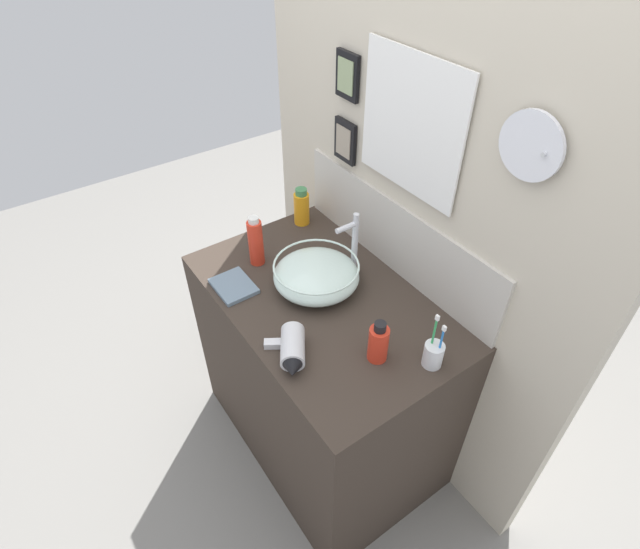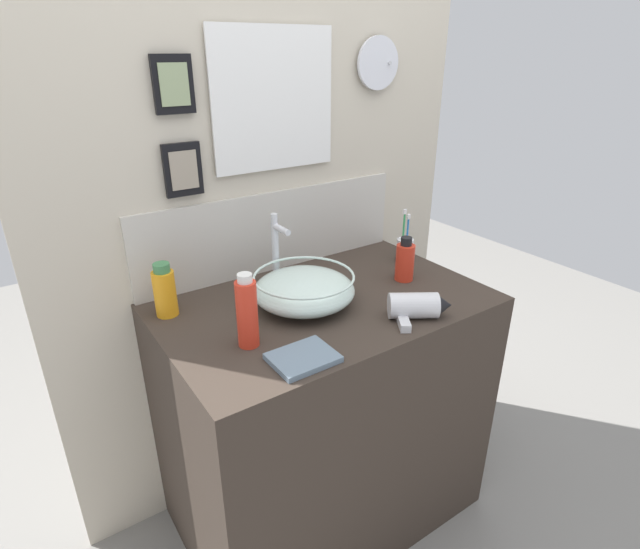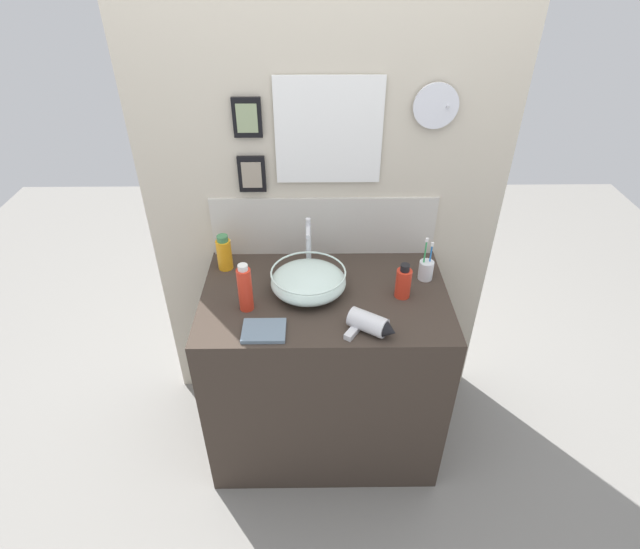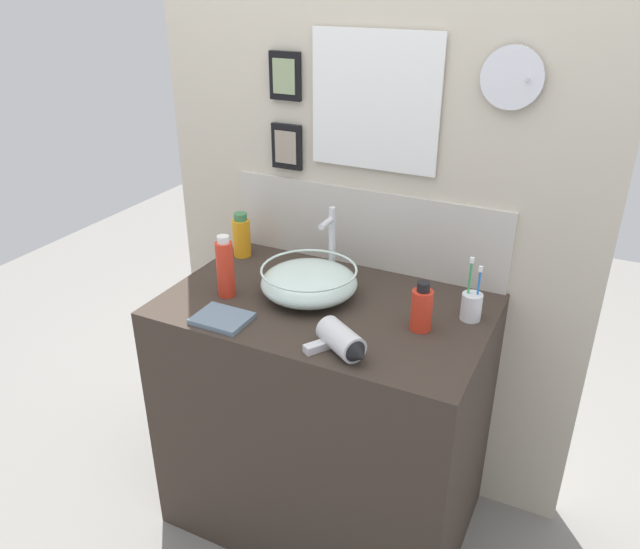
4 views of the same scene
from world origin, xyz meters
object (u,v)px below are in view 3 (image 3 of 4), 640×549
(glass_bowl_sink, at_px, (308,281))
(toothbrush_cup, at_px, (426,269))
(hair_drier, at_px, (371,324))
(hand_towel, at_px, (264,331))
(soap_dispenser, at_px, (224,253))
(spray_bottle, at_px, (245,288))
(faucet, at_px, (308,242))
(shampoo_bottle, at_px, (403,282))

(glass_bowl_sink, height_order, toothbrush_cup, toothbrush_cup)
(hair_drier, distance_m, hand_towel, 0.41)
(toothbrush_cup, distance_m, soap_dispenser, 0.89)
(soap_dispenser, bearing_deg, spray_bottle, -66.57)
(faucet, relative_size, hand_towel, 1.53)
(glass_bowl_sink, bearing_deg, soap_dispenser, 154.05)
(glass_bowl_sink, xyz_separation_m, soap_dispenser, (-0.38, 0.18, 0.02))
(glass_bowl_sink, xyz_separation_m, hair_drier, (0.24, -0.26, -0.02))
(glass_bowl_sink, relative_size, spray_bottle, 1.50)
(spray_bottle, bearing_deg, toothbrush_cup, 14.80)
(hair_drier, distance_m, shampoo_bottle, 0.27)
(hair_drier, bearing_deg, faucet, 119.29)
(soap_dispenser, height_order, spray_bottle, spray_bottle)
(faucet, distance_m, hair_drier, 0.50)
(glass_bowl_sink, xyz_separation_m, faucet, (0.00, 0.17, 0.09))
(shampoo_bottle, xyz_separation_m, spray_bottle, (-0.64, -0.08, 0.03))
(hand_towel, bearing_deg, faucet, 68.29)
(faucet, bearing_deg, hair_drier, -60.71)
(glass_bowl_sink, relative_size, faucet, 1.24)
(soap_dispenser, height_order, hand_towel, soap_dispenser)
(faucet, distance_m, soap_dispenser, 0.38)
(shampoo_bottle, distance_m, hand_towel, 0.61)
(faucet, height_order, shampoo_bottle, faucet)
(faucet, height_order, toothbrush_cup, faucet)
(faucet, xyz_separation_m, toothbrush_cup, (0.51, -0.07, -0.10))
(toothbrush_cup, bearing_deg, spray_bottle, -165.20)
(toothbrush_cup, height_order, shampoo_bottle, toothbrush_cup)
(glass_bowl_sink, bearing_deg, hand_towel, -123.22)
(hair_drier, relative_size, hand_towel, 1.26)
(hair_drier, distance_m, spray_bottle, 0.51)
(hair_drier, height_order, hand_towel, hair_drier)
(hair_drier, xyz_separation_m, spray_bottle, (-0.49, 0.15, 0.06))
(shampoo_bottle, distance_m, spray_bottle, 0.65)
(hand_towel, bearing_deg, spray_bottle, 118.68)
(toothbrush_cup, relative_size, spray_bottle, 0.97)
(glass_bowl_sink, distance_m, toothbrush_cup, 0.52)
(soap_dispenser, distance_m, shampoo_bottle, 0.80)
(hair_drier, height_order, spray_bottle, spray_bottle)
(hair_drier, height_order, shampoo_bottle, shampoo_bottle)
(shampoo_bottle, bearing_deg, toothbrush_cup, 46.41)
(soap_dispenser, relative_size, shampoo_bottle, 1.07)
(faucet, xyz_separation_m, hand_towel, (-0.17, -0.42, -0.14))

